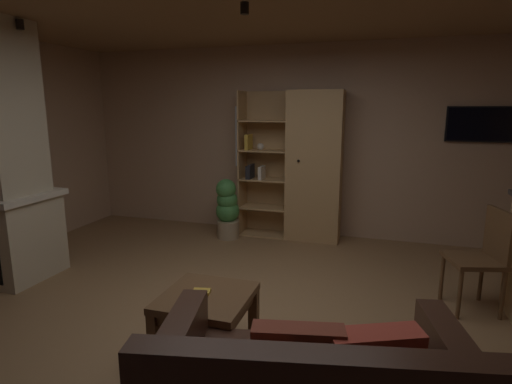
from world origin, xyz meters
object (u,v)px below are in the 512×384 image
coffee_table (206,307)px  potted_floor_plant (227,208)px  table_book_0 (201,292)px  bookshelf_cabinet (307,167)px  dining_chair (484,253)px  wall_mounted_tv (480,124)px

coffee_table → potted_floor_plant: 2.77m
table_book_0 → bookshelf_cabinet: bearing=85.8°
potted_floor_plant → table_book_0: bearing=-72.6°
table_book_0 → dining_chair: bearing=33.2°
coffee_table → wall_mounted_tv: (2.24, 3.16, 1.19)m
coffee_table → dining_chair: dining_chair is taller
bookshelf_cabinet → wall_mounted_tv: bookshelf_cabinet is taller
bookshelf_cabinet → potted_floor_plant: (-1.04, -0.31, -0.57)m
coffee_table → wall_mounted_tv: size_ratio=0.83×
dining_chair → bookshelf_cabinet: bearing=139.6°
dining_chair → potted_floor_plant: 3.16m
coffee_table → dining_chair: 2.45m
table_book_0 → potted_floor_plant: bearing=107.4°
table_book_0 → dining_chair: dining_chair is taller
coffee_table → table_book_0: size_ratio=5.12×
bookshelf_cabinet → dining_chair: (1.85, -1.58, -0.46)m
potted_floor_plant → dining_chair: bearing=-23.6°
coffee_table → wall_mounted_tv: bearing=54.6°
dining_chair → coffee_table: bearing=-146.1°
bookshelf_cabinet → table_book_0: bookshelf_cabinet is taller
bookshelf_cabinet → coffee_table: bearing=-93.5°
bookshelf_cabinet → dining_chair: bearing=-40.4°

